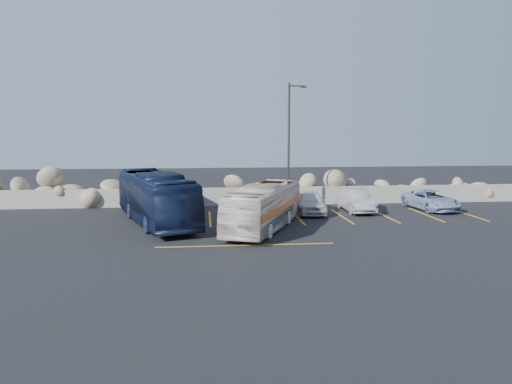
{
  "coord_description": "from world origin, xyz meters",
  "views": [
    {
      "loc": [
        -2.81,
        -21.48,
        5.16
      ],
      "look_at": [
        -0.14,
        4.0,
        1.91
      ],
      "focal_mm": 35.0,
      "sensor_mm": 36.0,
      "label": 1
    }
  ],
  "objects": [
    {
      "name": "car_a",
      "position": [
        3.67,
        8.25,
        0.69
      ],
      "size": [
        1.92,
        4.15,
        1.38
      ],
      "primitive_type": "imported",
      "rotation": [
        0.0,
        0.0,
        -0.07
      ],
      "color": "silver",
      "rests_on": "ground"
    },
    {
      "name": "car_d",
      "position": [
        11.66,
        8.81,
        0.63
      ],
      "size": [
        2.54,
        4.72,
        1.26
      ],
      "primitive_type": "imported",
      "rotation": [
        0.0,
        0.0,
        0.1
      ],
      "color": "#869EBF",
      "rests_on": "ground"
    },
    {
      "name": "parking_lines",
      "position": [
        4.64,
        5.57,
        0.01
      ],
      "size": [
        18.16,
        9.36,
        0.01
      ],
      "color": "gold",
      "rests_on": "ground"
    },
    {
      "name": "vintage_bus",
      "position": [
        0.27,
        3.8,
        1.17
      ],
      "size": [
        5.1,
        8.51,
        2.34
      ],
      "primitive_type": "imported",
      "rotation": [
        0.0,
        0.0,
        -0.4
      ],
      "color": "silver",
      "rests_on": "ground"
    },
    {
      "name": "ground",
      "position": [
        0.0,
        0.0,
        0.0
      ],
      "size": [
        90.0,
        90.0,
        0.0
      ],
      "primitive_type": "plane",
      "color": "black",
      "rests_on": "ground"
    },
    {
      "name": "riprap_pile",
      "position": [
        0.0,
        13.2,
        1.3
      ],
      "size": [
        54.0,
        2.8,
        2.6
      ],
      "primitive_type": null,
      "color": "#867158",
      "rests_on": "ground"
    },
    {
      "name": "seawall",
      "position": [
        0.0,
        12.0,
        0.6
      ],
      "size": [
        60.0,
        0.4,
        1.2
      ],
      "primitive_type": "cube",
      "color": "gray",
      "rests_on": "ground"
    },
    {
      "name": "lamppost",
      "position": [
        2.56,
        9.5,
        4.3
      ],
      "size": [
        1.14,
        0.18,
        8.0
      ],
      "color": "#2D2A28",
      "rests_on": "ground"
    },
    {
      "name": "tour_coach",
      "position": [
        -5.48,
        6.1,
        1.41
      ],
      "size": [
        5.4,
        10.32,
        2.81
      ],
      "primitive_type": "imported",
      "rotation": [
        0.0,
        0.0,
        0.32
      ],
      "color": "#101935",
      "rests_on": "ground"
    },
    {
      "name": "car_b",
      "position": [
        6.64,
        8.65,
        0.69
      ],
      "size": [
        1.53,
        4.19,
        1.37
      ],
      "primitive_type": "imported",
      "rotation": [
        0.0,
        0.0,
        0.02
      ],
      "color": "#ABABAF",
      "rests_on": "ground"
    }
  ]
}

